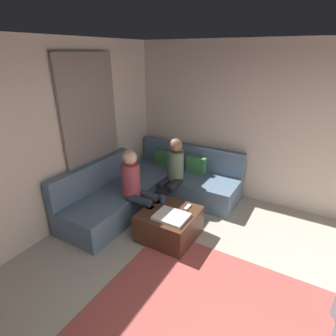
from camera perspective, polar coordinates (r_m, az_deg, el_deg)
The scene contains 11 objects.
wall_back at distance 4.75m, azimuth 26.02°, elevation 7.03°, with size 6.00×0.12×2.70m, color beige.
wall_left at distance 3.81m, azimuth -30.87°, elevation 2.44°, with size 0.12×6.00×2.70m, color beige.
curtain_panel at distance 4.49m, azimuth -15.76°, elevation 6.35°, with size 0.06×1.10×2.50m, color gray.
area_rug at distance 3.09m, azimuth 10.05°, elevation -30.86°, with size 2.60×2.20×0.01m, color #AD4C47.
sectional_couch at distance 4.80m, azimuth -3.16°, elevation -4.15°, with size 2.10×2.55×0.87m.
ottoman at distance 3.98m, azimuth 0.27°, elevation -11.74°, with size 0.76×0.76×0.42m, color #4C2D1E.
folded_blanket at distance 3.72m, azimuth 0.69°, elevation -10.21°, with size 0.44×0.36×0.04m, color white.
coffee_mug at distance 4.06m, azimuth -1.15°, elevation -6.60°, with size 0.08×0.08×0.10m, color #334C72.
game_remote at distance 3.95m, azimuth 4.18°, elevation -8.24°, with size 0.05×0.15×0.02m, color white.
person_on_couch_back at distance 4.51m, azimuth 0.97°, elevation -0.70°, with size 0.30×0.60×1.20m.
person_on_couch_side at distance 4.07m, azimuth -6.71°, elevation -3.68°, with size 0.60×0.30×1.20m.
Camera 1 is at (0.29, -1.66, 2.50)m, focal length 28.82 mm.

